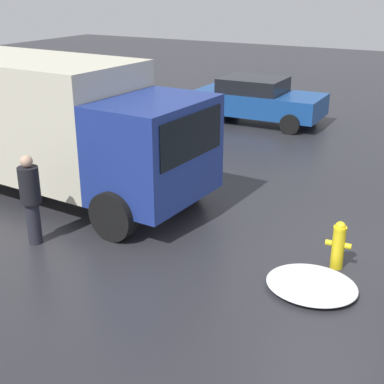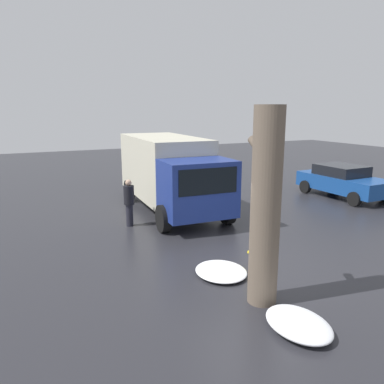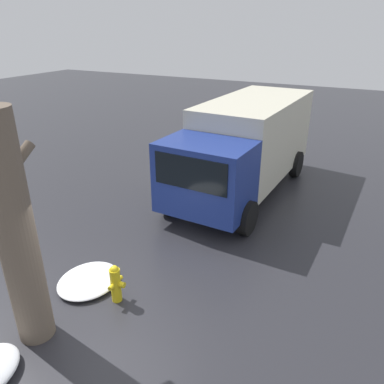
{
  "view_description": "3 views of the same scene",
  "coord_description": "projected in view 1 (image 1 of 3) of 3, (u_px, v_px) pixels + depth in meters",
  "views": [
    {
      "loc": [
        -1.67,
        7.69,
        4.27
      ],
      "look_at": [
        2.64,
        0.02,
        0.8
      ],
      "focal_mm": 50.0,
      "sensor_mm": 36.0,
      "label": 1
    },
    {
      "loc": [
        -7.1,
        5.1,
        3.9
      ],
      "look_at": [
        3.34,
        0.07,
        1.32
      ],
      "focal_mm": 35.0,
      "sensor_mm": 36.0,
      "label": 2
    },
    {
      "loc": [
        -4.55,
        -3.96,
        4.99
      ],
      "look_at": [
        3.77,
        0.25,
        0.77
      ],
      "focal_mm": 35.0,
      "sensor_mm": 36.0,
      "label": 3
    }
  ],
  "objects": [
    {
      "name": "pedestrian",
      "position": [
        31.0,
        196.0,
        9.06
      ],
      "size": [
        0.35,
        0.35,
        1.6
      ],
      "rotation": [
        0.0,
        0.0,
        5.85
      ],
      "color": "#23232D",
      "rests_on": "ground_plane"
    },
    {
      "name": "delivery_truck",
      "position": [
        49.0,
        121.0,
        11.16
      ],
      "size": [
        6.9,
        2.87,
        2.82
      ],
      "rotation": [
        0.0,
        0.0,
        1.52
      ],
      "color": "navy",
      "rests_on": "ground_plane"
    },
    {
      "name": "fire_hydrant",
      "position": [
        339.0,
        244.0,
        8.42
      ],
      "size": [
        0.41,
        0.31,
        0.8
      ],
      "rotation": [
        0.0,
        0.0,
        4.79
      ],
      "color": "yellow",
      "rests_on": "ground_plane"
    },
    {
      "name": "parked_car",
      "position": [
        257.0,
        99.0,
        17.19
      ],
      "size": [
        4.14,
        2.16,
        1.42
      ],
      "rotation": [
        0.0,
        0.0,
        1.59
      ],
      "color": "#194793",
      "rests_on": "ground_plane"
    },
    {
      "name": "snow_pile_curbside",
      "position": [
        312.0,
        285.0,
        7.92
      ],
      "size": [
        1.36,
        1.2,
        0.17
      ],
      "color": "white",
      "rests_on": "ground_plane"
    },
    {
      "name": "ground_plane",
      "position": [
        336.0,
        267.0,
        8.56
      ],
      "size": [
        60.0,
        60.0,
        0.0
      ],
      "primitive_type": "plane",
      "color": "#28282D"
    }
  ]
}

